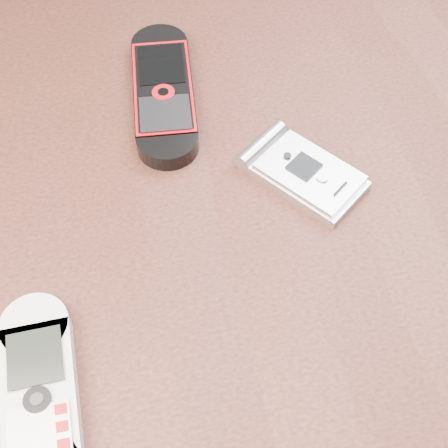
% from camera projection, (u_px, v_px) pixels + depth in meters
% --- Properties ---
extents(table, '(1.20, 0.80, 0.75)m').
position_uv_depth(table, '(218.00, 299.00, 0.55)').
color(table, black).
rests_on(table, ground).
extents(nokia_white, '(0.05, 0.14, 0.02)m').
position_uv_depth(nokia_white, '(40.00, 396.00, 0.38)').
color(nokia_white, silver).
rests_on(nokia_white, table).
extents(nokia_black_red, '(0.07, 0.17, 0.02)m').
position_uv_depth(nokia_black_red, '(163.00, 91.00, 0.54)').
color(nokia_black_red, black).
rests_on(nokia_black_red, table).
extents(motorola_razr, '(0.10, 0.11, 0.02)m').
position_uv_depth(motorola_razr, '(306.00, 173.00, 0.48)').
color(motorola_razr, silver).
rests_on(motorola_razr, table).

